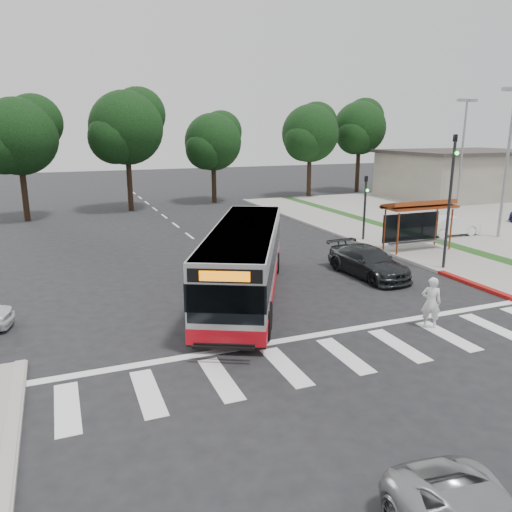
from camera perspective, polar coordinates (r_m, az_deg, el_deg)
ground at (r=19.89m, az=2.52°, el=-5.49°), size 140.00×140.00×0.00m
sidewalk_east at (r=31.98m, az=14.71°, el=1.80°), size 4.00×40.00×0.12m
curb_east at (r=30.85m, az=11.71°, el=1.55°), size 0.30×40.00×0.15m
curb_east_red at (r=23.47m, az=25.19°, el=-3.58°), size 0.32×6.00×0.15m
parking_lot at (r=41.48m, az=26.57°, el=3.53°), size 18.00×36.00×0.10m
commercial_building at (r=54.49m, az=22.44°, el=8.48°), size 14.00×10.00×4.40m
building_roof_cap at (r=54.34m, az=22.68°, el=10.94°), size 14.60×10.60×0.30m
crosswalk_ladder at (r=15.81m, az=10.11°, el=-11.11°), size 18.00×2.60×0.01m
bus_shelter at (r=29.21m, az=18.03°, el=4.99°), size 4.20×1.60×2.86m
traffic_signal_ne_tall at (r=25.54m, az=21.35°, el=6.92°), size 0.18×0.37×6.50m
traffic_signal_ne_short at (r=31.15m, az=12.37°, el=6.14°), size 0.18×0.37×4.00m
lot_light_front at (r=34.55m, az=26.97°, el=11.44°), size 1.90×0.35×9.01m
lot_light_mid at (r=45.82m, az=22.62°, el=12.22°), size 1.90×0.35×9.01m
tree_ne_a at (r=51.00m, az=6.25°, el=13.86°), size 6.16×5.74×9.30m
tree_ne_b at (r=56.29m, az=11.79°, el=14.22°), size 6.16×5.74×10.02m
tree_north_a at (r=43.50m, az=-14.53°, el=14.13°), size 6.60×6.15×10.17m
tree_north_b at (r=47.18m, az=-4.87°, el=12.97°), size 5.72×5.33×8.43m
tree_north_c at (r=41.16m, az=-25.44°, el=12.36°), size 6.16×5.74×9.30m
transit_bus at (r=20.33m, az=-1.32°, el=-0.73°), size 7.20×11.19×2.91m
pedestrian at (r=18.34m, az=19.38°, el=-5.03°), size 0.80×0.74×1.83m
dark_sedan at (r=23.98m, az=12.71°, el=-0.65°), size 2.24×4.87×1.38m
parked_car_1 at (r=34.31m, az=21.38°, el=3.28°), size 3.95×1.47×1.29m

